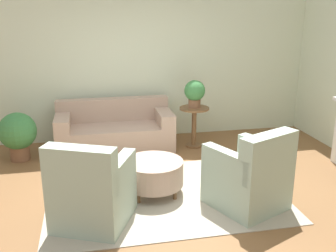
% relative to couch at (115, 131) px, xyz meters
% --- Properties ---
extents(ground_plane, '(16.00, 16.00, 0.00)m').
position_rel_couch_xyz_m(ground_plane, '(0.49, -1.89, -0.30)').
color(ground_plane, brown).
extents(wall_back, '(8.83, 0.12, 2.80)m').
position_rel_couch_xyz_m(wall_back, '(0.49, 0.59, 1.10)').
color(wall_back, beige).
rests_on(wall_back, ground_plane).
extents(rug, '(2.93, 2.05, 0.01)m').
position_rel_couch_xyz_m(rug, '(0.49, -1.89, -0.30)').
color(rug, '#B2A893').
rests_on(rug, ground_plane).
extents(couch, '(1.90, 0.84, 0.80)m').
position_rel_couch_xyz_m(couch, '(0.00, 0.00, 0.00)').
color(couch, tan).
rests_on(couch, ground_plane).
extents(armchair_left, '(1.00, 1.03, 0.98)m').
position_rel_couch_xyz_m(armchair_left, '(-0.43, -2.39, 0.08)').
color(armchair_left, '#9EB29E').
rests_on(armchair_left, rug).
extents(armchair_right, '(1.00, 1.03, 0.98)m').
position_rel_couch_xyz_m(armchair_right, '(1.40, -2.39, 0.08)').
color(armchair_right, '#9EB29E').
rests_on(armchair_right, rug).
extents(ottoman_table, '(0.76, 0.76, 0.43)m').
position_rel_couch_xyz_m(ottoman_table, '(0.35, -1.79, -0.02)').
color(ottoman_table, tan).
rests_on(ottoman_table, rug).
extents(side_table, '(0.50, 0.50, 0.68)m').
position_rel_couch_xyz_m(side_table, '(1.33, -0.18, 0.16)').
color(side_table, brown).
rests_on(side_table, ground_plane).
extents(potted_plant_on_side_table, '(0.35, 0.35, 0.46)m').
position_rel_couch_xyz_m(potted_plant_on_side_table, '(1.33, -0.18, 0.64)').
color(potted_plant_on_side_table, brown).
rests_on(potted_plant_on_side_table, side_table).
extents(potted_plant_floor, '(0.57, 0.57, 0.76)m').
position_rel_couch_xyz_m(potted_plant_floor, '(-1.50, -0.24, 0.14)').
color(potted_plant_floor, brown).
rests_on(potted_plant_floor, ground_plane).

